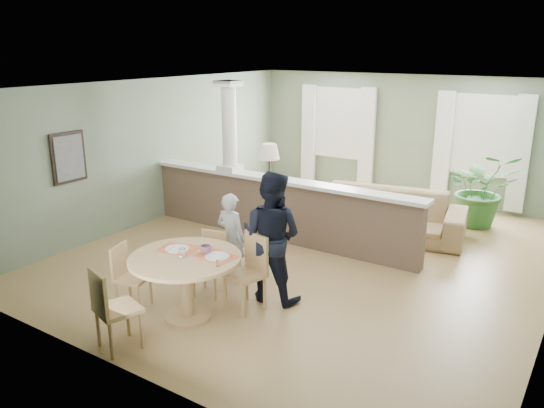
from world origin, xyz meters
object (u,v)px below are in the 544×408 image
Objects in this scene: chair_near at (111,306)px; man_person at (271,237)px; houseplant at (481,189)px; chair_side at (128,273)px; child_person at (231,238)px; chair_far_man at (249,268)px; sofa at (383,214)px; dining_table at (186,269)px; chair_far_boy at (211,260)px.

man_person is at bearing -93.54° from chair_near.
houseplant is 1.46× the size of chair_near.
child_person is at bearing -41.15° from chair_side.
houseplant reaches higher than child_person.
man_person is at bearing 89.48° from chair_far_man.
chair_near is 2.20m from man_person.
chair_side is at bearing -121.72° from sofa.
chair_far_man is 1.00× the size of chair_near.
chair_near is (-0.21, -1.00, -0.12)m from dining_table.
child_person is (-0.67, 0.51, 0.12)m from chair_far_man.
chair_side is 1.52m from child_person.
man_person is (-0.31, -3.15, 0.47)m from sofa.
houseplant is at bearing -43.49° from chair_side.
chair_near reaches higher than chair_far_boy.
houseplant is 6.10m from dining_table.
child_person reaches higher than chair_far_boy.
dining_table is at bearing 55.19° from man_person.
houseplant is 0.81× the size of man_person.
sofa is 1.96× the size of houseplant.
houseplant is 1.08× the size of child_person.
chair_near is 0.56× the size of man_person.
dining_table is at bearing -85.83° from chair_far_boy.
houseplant is at bearing 38.74° from sofa.
sofa is at bearing -84.44° from chair_near.
sofa is 3.61m from chair_far_boy.
chair_far_man is at bearing 144.29° from child_person.
sofa is at bearing -37.67° from chair_side.
chair_near is at bearing -101.80° from dining_table.
chair_near is (-0.68, -1.66, -0.00)m from chair_far_man.
chair_far_man is at bearing 54.75° from dining_table.
dining_table is at bearing -110.92° from chair_far_man.
chair_near is at bearing -102.32° from chair_far_boy.
child_person is at bearing -72.74° from chair_near.
man_person is (0.10, 0.37, 0.34)m from chair_far_man.
man_person is at bearing -65.17° from chair_side.
chair_far_man is (-0.40, -3.52, 0.13)m from sofa.
chair_far_man reaches higher than chair_far_boy.
chair_side is 0.65× the size of child_person.
houseplant is 7.12m from chair_near.
chair_near is at bearing -97.82° from chair_far_man.
sofa is at bearing -130.83° from houseplant.
dining_table is at bearing -93.06° from chair_side.
child_person reaches higher than chair_side.
child_person is (-1.08, -3.01, 0.25)m from sofa.
dining_table is 0.82m from chair_far_man.
chair_far_man is at bearing 69.12° from man_person.
sofa is 2.04× the size of dining_table.
man_person reaches higher than chair_near.
chair_side is (-0.61, -0.94, -0.00)m from chair_far_boy.
chair_far_boy is 0.47m from child_person.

